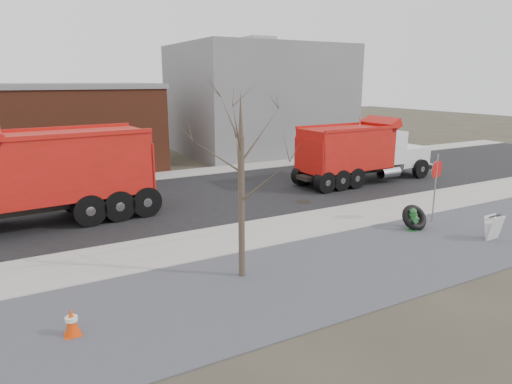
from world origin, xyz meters
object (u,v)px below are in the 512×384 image
truck_tire (414,218)px  dump_truck_red_a (361,150)px  stop_sign (436,176)px  fire_hydrant (413,220)px  dump_truck_red_b (37,174)px  sandwich_board (493,228)px

truck_tire → dump_truck_red_a: size_ratio=0.13×
dump_truck_red_a → stop_sign: bearing=-110.9°
dump_truck_red_a → fire_hydrant: bearing=-120.0°
truck_tire → dump_truck_red_a: dump_truck_red_a is taller
dump_truck_red_a → dump_truck_red_b: bearing=177.6°
truck_tire → dump_truck_red_a: bearing=62.6°
stop_sign → dump_truck_red_a: dump_truck_red_a is taller
sandwich_board → dump_truck_red_b: size_ratio=0.09×
truck_tire → fire_hydrant: bearing=-152.1°
sandwich_board → dump_truck_red_a: 9.74m
truck_tire → dump_truck_red_a: (3.71, 7.18, 1.30)m
fire_hydrant → stop_sign: stop_sign is taller
stop_sign → sandwich_board: bearing=-75.2°
stop_sign → dump_truck_red_b: bearing=164.4°
sandwich_board → dump_truck_red_a: (2.26, 9.39, 1.29)m
sandwich_board → dump_truck_red_b: dump_truck_red_b is taller
stop_sign → sandwich_board: 2.84m
fire_hydrant → stop_sign: (1.51, 0.37, 1.45)m
dump_truck_red_b → fire_hydrant: bearing=143.2°
dump_truck_red_a → dump_truck_red_b: size_ratio=0.89×
stop_sign → sandwich_board: stop_sign is taller
sandwich_board → dump_truck_red_b: 16.69m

